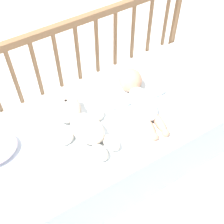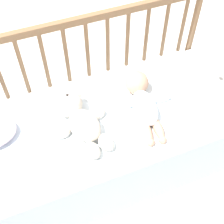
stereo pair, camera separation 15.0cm
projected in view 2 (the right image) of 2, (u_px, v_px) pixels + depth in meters
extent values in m
plane|color=silver|center=(111.00, 161.00, 1.90)|extent=(12.00, 12.00, 0.00)
cube|color=silver|center=(111.00, 142.00, 1.73)|extent=(1.32, 0.62, 0.43)
cylinder|color=brown|center=(188.00, 50.00, 1.92)|extent=(0.04, 0.04, 0.82)
cube|color=brown|center=(85.00, 19.00, 1.47)|extent=(1.28, 0.03, 0.04)
cylinder|color=brown|center=(22.00, 68.00, 1.54)|extent=(0.02, 0.02, 0.35)
cylinder|color=brown|center=(45.00, 62.00, 1.56)|extent=(0.02, 0.02, 0.35)
cylinder|color=brown|center=(66.00, 56.00, 1.59)|extent=(0.02, 0.02, 0.35)
cylinder|color=brown|center=(87.00, 51.00, 1.62)|extent=(0.02, 0.02, 0.35)
cylinder|color=brown|center=(108.00, 45.00, 1.64)|extent=(0.02, 0.02, 0.35)
cylinder|color=brown|center=(127.00, 40.00, 1.67)|extent=(0.02, 0.02, 0.35)
cylinder|color=brown|center=(146.00, 35.00, 1.69)|extent=(0.02, 0.02, 0.35)
cylinder|color=brown|center=(165.00, 31.00, 1.72)|extent=(0.02, 0.02, 0.35)
cylinder|color=brown|center=(183.00, 26.00, 1.75)|extent=(0.02, 0.02, 0.35)
cube|color=white|center=(117.00, 120.00, 1.55)|extent=(0.83, 0.53, 0.01)
ellipsoid|color=silver|center=(85.00, 125.00, 1.46)|extent=(0.17, 0.22, 0.11)
sphere|color=silver|center=(69.00, 104.00, 1.53)|extent=(0.14, 0.14, 0.14)
sphere|color=beige|center=(68.00, 99.00, 1.50)|extent=(0.06, 0.06, 0.06)
sphere|color=black|center=(67.00, 96.00, 1.48)|extent=(0.02, 0.02, 0.02)
sphere|color=silver|center=(57.00, 105.00, 1.52)|extent=(0.05, 0.05, 0.05)
sphere|color=silver|center=(76.00, 96.00, 1.56)|extent=(0.05, 0.05, 0.05)
ellipsoid|color=silver|center=(63.00, 132.00, 1.47)|extent=(0.10, 0.08, 0.06)
ellipsoid|color=silver|center=(97.00, 114.00, 1.54)|extent=(0.10, 0.08, 0.06)
ellipsoid|color=silver|center=(92.00, 150.00, 1.40)|extent=(0.08, 0.11, 0.06)
ellipsoid|color=silver|center=(106.00, 142.00, 1.43)|extent=(0.08, 0.11, 0.06)
ellipsoid|color=white|center=(145.00, 107.00, 1.55)|extent=(0.15, 0.24, 0.09)
sphere|color=tan|center=(137.00, 83.00, 1.63)|extent=(0.12, 0.12, 0.12)
ellipsoid|color=white|center=(123.00, 105.00, 1.58)|extent=(0.13, 0.06, 0.04)
ellipsoid|color=white|center=(160.00, 99.00, 1.61)|extent=(0.13, 0.06, 0.04)
sphere|color=tan|center=(116.00, 106.00, 1.58)|extent=(0.04, 0.04, 0.04)
sphere|color=tan|center=(166.00, 97.00, 1.62)|extent=(0.04, 0.04, 0.04)
ellipsoid|color=tan|center=(147.00, 131.00, 1.48)|extent=(0.07, 0.13, 0.05)
ellipsoid|color=tan|center=(158.00, 129.00, 1.49)|extent=(0.07, 0.13, 0.05)
sphere|color=tan|center=(151.00, 142.00, 1.44)|extent=(0.04, 0.04, 0.04)
sphere|color=tan|center=(163.00, 140.00, 1.45)|extent=(0.04, 0.04, 0.04)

